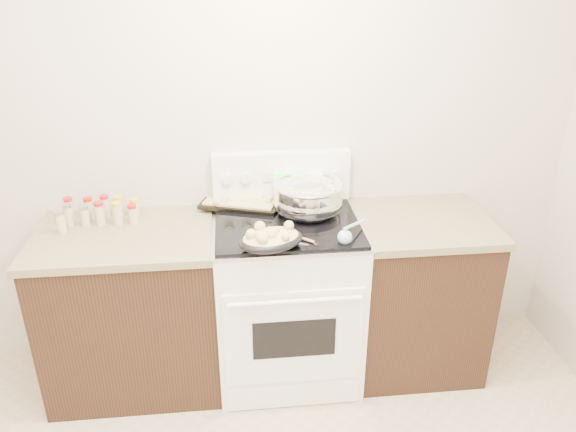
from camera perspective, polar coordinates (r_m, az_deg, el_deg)
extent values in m
cube|color=beige|center=(3.09, -7.38, 8.79)|extent=(4.00, 0.05, 2.70)
cube|color=black|center=(3.20, -15.25, -9.34)|extent=(0.90, 0.64, 0.88)
cube|color=brown|center=(2.98, -16.23, -1.98)|extent=(0.93, 0.67, 0.04)
cube|color=black|center=(3.31, 12.66, -7.79)|extent=(0.70, 0.64, 0.88)
cube|color=brown|center=(3.09, 13.45, -0.60)|extent=(0.73, 0.67, 0.04)
cube|color=white|center=(3.15, -0.10, -8.55)|extent=(0.76, 0.66, 0.92)
cube|color=white|center=(2.88, 0.63, -12.31)|extent=(0.70, 0.01, 0.55)
cube|color=black|center=(2.87, 0.64, -12.40)|extent=(0.42, 0.01, 0.22)
cylinder|color=white|center=(2.71, 0.75, -8.68)|extent=(0.65, 0.02, 0.02)
cube|color=white|center=(3.12, 0.59, -17.77)|extent=(0.70, 0.01, 0.14)
cube|color=silver|center=(2.92, -0.11, -0.90)|extent=(0.78, 0.68, 0.01)
cube|color=black|center=(2.91, -0.11, -0.69)|extent=(0.74, 0.64, 0.01)
cube|color=white|center=(3.12, -0.68, 4.06)|extent=(0.76, 0.07, 0.28)
cylinder|color=white|center=(3.06, -6.20, 3.75)|extent=(0.06, 0.02, 0.06)
cylinder|color=white|center=(3.06, -4.33, 3.84)|extent=(0.06, 0.02, 0.06)
cylinder|color=white|center=(3.10, 3.09, 4.13)|extent=(0.06, 0.02, 0.06)
cylinder|color=white|center=(3.12, 4.91, 4.19)|extent=(0.06, 0.02, 0.06)
cube|color=#19E533|center=(3.08, -0.60, 4.02)|extent=(0.09, 0.00, 0.04)
cube|color=silver|center=(3.07, -2.09, 3.95)|extent=(0.05, 0.00, 0.05)
cube|color=silver|center=(3.09, 0.88, 4.07)|extent=(0.05, 0.00, 0.05)
ellipsoid|color=silver|center=(2.98, 2.04, 1.61)|extent=(0.49, 0.49, 0.22)
cylinder|color=silver|center=(3.01, 2.03, 0.43)|extent=(0.20, 0.20, 0.01)
torus|color=silver|center=(2.95, 2.07, 3.18)|extent=(0.38, 0.38, 0.02)
cylinder|color=silver|center=(2.97, 2.05, 2.03)|extent=(0.35, 0.35, 0.12)
cylinder|color=brown|center=(2.95, 2.07, 2.97)|extent=(0.33, 0.33, 0.00)
cube|color=beige|center=(2.86, 0.23, 2.38)|extent=(0.04, 0.04, 0.03)
cube|color=beige|center=(2.97, 1.30, 3.26)|extent=(0.03, 0.03, 0.02)
cube|color=beige|center=(2.90, 4.66, 2.62)|extent=(0.03, 0.03, 0.02)
cube|color=beige|center=(3.03, 3.75, 3.61)|extent=(0.03, 0.03, 0.02)
cube|color=beige|center=(3.00, 4.31, 3.39)|extent=(0.04, 0.04, 0.02)
cube|color=beige|center=(3.06, 1.41, 3.89)|extent=(0.04, 0.04, 0.03)
cube|color=beige|center=(2.89, 0.27, 2.65)|extent=(0.03, 0.03, 0.02)
cube|color=beige|center=(2.85, 0.46, 2.27)|extent=(0.03, 0.03, 0.02)
cube|color=beige|center=(2.86, 2.71, 2.36)|extent=(0.03, 0.03, 0.03)
cube|color=beige|center=(3.05, 1.27, 3.85)|extent=(0.05, 0.05, 0.03)
cube|color=beige|center=(2.97, 1.50, 3.25)|extent=(0.04, 0.04, 0.02)
cube|color=beige|center=(2.83, 2.88, 2.04)|extent=(0.04, 0.04, 0.03)
cube|color=beige|center=(2.93, 4.26, 2.82)|extent=(0.04, 0.04, 0.03)
cube|color=beige|center=(2.90, 2.56, 2.70)|extent=(0.04, 0.04, 0.03)
cube|color=beige|center=(3.00, 3.82, 3.38)|extent=(0.03, 0.03, 0.03)
cube|color=beige|center=(2.89, 3.19, 2.61)|extent=(0.04, 0.04, 0.03)
ellipsoid|color=black|center=(2.64, -1.75, -2.46)|extent=(0.37, 0.31, 0.08)
ellipsoid|color=#D1B86F|center=(2.63, -1.76, -2.23)|extent=(0.33, 0.28, 0.06)
sphere|color=#D1B86F|center=(2.56, -2.88, -2.19)|extent=(0.04, 0.04, 0.04)
sphere|color=#D1B86F|center=(2.57, -0.26, -2.11)|extent=(0.04, 0.04, 0.04)
sphere|color=#D1B86F|center=(2.63, -1.31, -1.52)|extent=(0.04, 0.04, 0.04)
sphere|color=#D1B86F|center=(2.59, -1.72, -1.89)|extent=(0.05, 0.05, 0.05)
sphere|color=#D1B86F|center=(2.67, -2.88, -1.09)|extent=(0.05, 0.05, 0.05)
sphere|color=#D1B86F|center=(2.56, -2.57, -2.32)|extent=(0.05, 0.05, 0.05)
sphere|color=#D1B86F|center=(2.59, -3.77, -1.87)|extent=(0.05, 0.05, 0.05)
sphere|color=#D1B86F|center=(2.67, 0.09, -0.97)|extent=(0.05, 0.05, 0.05)
cube|color=black|center=(3.15, -4.60, 1.59)|extent=(0.50, 0.42, 0.02)
cube|color=#D1B86F|center=(3.14, -4.61, 1.79)|extent=(0.45, 0.37, 0.02)
sphere|color=#D1B86F|center=(3.07, -2.03, 1.56)|extent=(0.03, 0.03, 0.03)
sphere|color=#D1B86F|center=(3.07, -7.25, 1.36)|extent=(0.04, 0.04, 0.04)
sphere|color=#D1B86F|center=(3.17, -2.07, 2.37)|extent=(0.03, 0.03, 0.03)
sphere|color=#D1B86F|center=(3.09, -1.83, 1.76)|extent=(0.04, 0.04, 0.04)
sphere|color=#D1B86F|center=(3.22, -3.33, 2.65)|extent=(0.04, 0.04, 0.04)
sphere|color=#D1B86F|center=(3.20, -4.98, 2.46)|extent=(0.04, 0.04, 0.04)
sphere|color=#D1B86F|center=(3.14, -2.60, 2.09)|extent=(0.04, 0.04, 0.04)
sphere|color=#D1B86F|center=(3.10, -6.46, 1.62)|extent=(0.04, 0.04, 0.04)
sphere|color=#D1B86F|center=(3.15, -6.34, 2.06)|extent=(0.04, 0.04, 0.04)
sphere|color=#D1B86F|center=(3.15, -4.32, 2.14)|extent=(0.04, 0.04, 0.04)
cylinder|color=tan|center=(2.76, 0.29, -1.91)|extent=(0.21, 0.19, 0.01)
sphere|color=tan|center=(2.69, -1.28, -2.62)|extent=(0.04, 0.04, 0.04)
sphere|color=#92C1DA|center=(2.71, 5.79, -2.16)|extent=(0.07, 0.07, 0.07)
cylinder|color=#92C1DA|center=(2.79, 6.79, -0.86)|extent=(0.15, 0.19, 0.06)
cylinder|color=#BFB28C|center=(3.19, -21.30, 0.54)|extent=(0.04, 0.04, 0.11)
cylinder|color=#B21414|center=(3.16, -21.48, 1.58)|extent=(0.04, 0.04, 0.02)
cylinder|color=#BFB28C|center=(3.16, -19.55, 0.60)|extent=(0.04, 0.04, 0.10)
cylinder|color=#B21414|center=(3.14, -19.71, 1.61)|extent=(0.05, 0.05, 0.02)
cylinder|color=#BFB28C|center=(3.15, -18.06, 0.80)|extent=(0.04, 0.04, 0.11)
cylinder|color=#B21414|center=(3.13, -18.21, 1.85)|extent=(0.04, 0.04, 0.02)
cylinder|color=#BFB28C|center=(3.14, -16.79, 0.80)|extent=(0.04, 0.04, 0.10)
cylinder|color=gold|center=(3.12, -16.92, 1.77)|extent=(0.04, 0.04, 0.02)
cylinder|color=#BFB28C|center=(3.12, -15.28, 0.68)|extent=(0.04, 0.04, 0.09)
cylinder|color=gold|center=(3.10, -15.39, 1.56)|extent=(0.05, 0.05, 0.02)
cylinder|color=#BFB28C|center=(3.12, -21.39, -0.03)|extent=(0.04, 0.04, 0.10)
cylinder|color=#B2B2B7|center=(3.10, -21.56, 0.98)|extent=(0.04, 0.04, 0.02)
cylinder|color=#BFB28C|center=(3.08, -19.93, -0.15)|extent=(0.04, 0.04, 0.10)
cylinder|color=#B2B2B7|center=(3.06, -20.09, 0.82)|extent=(0.05, 0.05, 0.02)
cylinder|color=#BFB28C|center=(3.08, -18.55, 0.11)|extent=(0.05, 0.05, 0.11)
cylinder|color=#B21414|center=(3.05, -18.71, 1.18)|extent=(0.05, 0.05, 0.02)
cylinder|color=#BFB28C|center=(3.04, -16.91, 0.09)|extent=(0.05, 0.05, 0.11)
cylinder|color=gold|center=(3.02, -17.06, 1.17)|extent=(0.05, 0.05, 0.02)
cylinder|color=#BFB28C|center=(3.04, -15.47, 0.02)|extent=(0.04, 0.04, 0.09)
cylinder|color=#B21414|center=(3.01, -15.59, 0.96)|extent=(0.05, 0.05, 0.02)
cylinder|color=#BFB28C|center=(3.04, -22.05, -0.75)|extent=(0.04, 0.04, 0.10)
cylinder|color=#B2B2B7|center=(3.02, -22.23, 0.29)|extent=(0.05, 0.05, 0.02)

